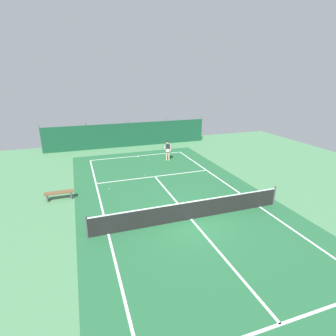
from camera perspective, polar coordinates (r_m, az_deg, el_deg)
name	(u,v)px	position (r m, az deg, el deg)	size (l,w,h in m)	color
ground_plane	(191,219)	(13.80, 4.92, -10.78)	(36.00, 36.00, 0.00)	#4C8456
court_surface	(191,219)	(13.80, 4.92, -10.77)	(11.02, 26.60, 0.01)	#236038
tennis_net	(191,210)	(13.55, 4.98, -8.91)	(10.12, 0.10, 1.10)	black
back_fence	(128,139)	(28.14, -8.48, 6.09)	(16.30, 0.98, 2.70)	#14472D
tennis_player	(168,149)	(22.71, -0.06, 3.98)	(0.83, 0.66, 1.64)	#D8AD8C
tennis_ball_near_player	(148,160)	(23.03, -4.34, 1.74)	(0.07, 0.07, 0.07)	#CCDB33
tennis_ball_midcourt	(145,175)	(19.54, -4.84, -1.47)	(0.07, 0.07, 0.07)	#CCDB33
tennis_ball_by_sideline	(110,189)	(17.53, -12.30, -4.31)	(0.07, 0.07, 0.07)	#CCDB33
courtside_bench	(59,194)	(16.84, -22.10, -5.06)	(1.60, 0.40, 0.49)	brown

